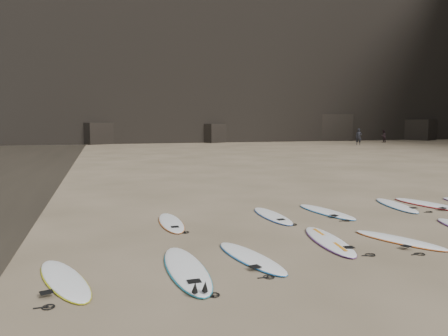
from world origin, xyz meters
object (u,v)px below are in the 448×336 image
object	(u,v)px
surfboard_8	(396,205)
surfboard_9	(430,204)
surfboard_6	(272,215)
surfboard_1	(251,257)
surfboard_7	(326,211)
surfboard_2	(329,240)
surfboard_11	(64,279)
person_a	(359,137)
person_b	(383,136)
surfboard_5	(171,222)
surfboard_3	(399,240)
surfboard_0	(186,268)

from	to	relation	value
surfboard_8	surfboard_9	world-z (taller)	surfboard_9
surfboard_6	surfboard_8	xyz separation A→B (m)	(4.42, 0.37, 0.00)
surfboard_1	surfboard_7	size ratio (longest dim) A/B	0.96
surfboard_1	surfboard_9	world-z (taller)	surfboard_9
surfboard_2	surfboard_8	xyz separation A→B (m)	(4.17, 3.16, -0.00)
surfboard_11	person_a	distance (m)	45.61
surfboard_6	surfboard_7	world-z (taller)	surfboard_7
surfboard_6	person_a	xyz separation A→B (m)	(23.19, 31.83, 0.88)
surfboard_6	surfboard_11	size ratio (longest dim) A/B	1.00
surfboard_9	person_b	size ratio (longest dim) A/B	1.73
surfboard_6	person_a	world-z (taller)	person_a
surfboard_6	surfboard_8	bearing A→B (deg)	3.21
surfboard_8	person_b	bearing A→B (deg)	64.29
surfboard_9	surfboard_5	bearing A→B (deg)	167.53
surfboard_3	surfboard_9	xyz separation A→B (m)	(3.70, 3.30, 0.01)
surfboard_7	surfboard_3	bearing A→B (deg)	-98.87
surfboard_5	surfboard_9	xyz separation A→B (m)	(8.48, 0.19, 0.01)
surfboard_3	surfboard_8	world-z (taller)	surfboard_8
surfboard_0	person_b	distance (m)	51.47
surfboard_11	surfboard_7	bearing A→B (deg)	9.94
surfboard_2	surfboard_3	bearing A→B (deg)	-5.92
person_a	person_b	world-z (taller)	person_a
surfboard_0	surfboard_3	xyz separation A→B (m)	(5.07, 0.63, -0.01)
surfboard_6	surfboard_2	bearing A→B (deg)	-86.40
surfboard_5	surfboard_8	bearing A→B (deg)	3.14
surfboard_6	surfboard_9	xyz separation A→B (m)	(5.55, 0.14, 0.01)
surfboard_1	surfboard_2	world-z (taller)	surfboard_2
surfboard_2	surfboard_11	world-z (taller)	surfboard_2
surfboard_0	surfboard_8	distance (m)	8.70
surfboard_7	person_b	distance (m)	45.35
surfboard_7	surfboard_11	distance (m)	8.06
person_b	surfboard_8	bearing A→B (deg)	38.11
surfboard_2	surfboard_3	xyz separation A→B (m)	(1.59, -0.36, -0.01)
surfboard_5	surfboard_8	distance (m)	7.36
surfboard_3	surfboard_9	bearing A→B (deg)	16.89
person_a	surfboard_2	bearing A→B (deg)	-87.86
surfboard_9	person_a	distance (m)	36.28
surfboard_3	person_b	distance (m)	47.90
surfboard_5	surfboard_11	xyz separation A→B (m)	(-2.41, -3.69, 0.00)
surfboard_5	person_b	xyz separation A→B (m)	(32.32, 36.07, 0.74)
surfboard_9	surfboard_7	bearing A→B (deg)	167.22
surfboard_1	surfboard_8	size ratio (longest dim) A/B	0.96
surfboard_5	surfboard_11	world-z (taller)	surfboard_11
surfboard_0	surfboard_11	bearing A→B (deg)	177.71
surfboard_1	surfboard_9	bearing A→B (deg)	13.74
surfboard_1	surfboard_6	size ratio (longest dim) A/B	0.99
surfboard_5	surfboard_3	bearing A→B (deg)	-33.18
surfboard_6	surfboard_8	distance (m)	4.44
surfboard_0	person_b	size ratio (longest dim) A/B	1.76
person_a	person_b	distance (m)	7.49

